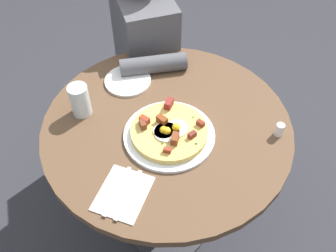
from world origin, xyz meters
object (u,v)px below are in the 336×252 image
bread_plate (128,81)px  salt_shaker (279,130)px  dining_table (167,155)px  knife (117,191)px  pizza_plate (169,135)px  water_glass (80,100)px  person_seated (146,73)px  fork (128,194)px  breakfast_pizza (169,131)px

bread_plate → salt_shaker: size_ratio=3.66×
dining_table → knife: 0.36m
pizza_plate → water_glass: size_ratio=2.57×
salt_shaker → pizza_plate: bearing=-106.9°
person_seated → fork: size_ratio=6.31×
breakfast_pizza → salt_shaker: 0.37m
pizza_plate → fork: bearing=-45.6°
dining_table → fork: size_ratio=4.83×
breakfast_pizza → knife: bearing=-53.1°
breakfast_pizza → fork: breakfast_pizza is taller
fork → water_glass: water_glass is taller
breakfast_pizza → pizza_plate: bearing=40.8°
bread_plate → water_glass: size_ratio=1.48×
bread_plate → fork: (0.49, -0.12, 0.00)m
person_seated → breakfast_pizza: person_seated is taller
pizza_plate → salt_shaker: bearing=73.1°
dining_table → water_glass: water_glass is taller
water_glass → dining_table: bearing=61.6°
pizza_plate → knife: bearing=-53.3°
breakfast_pizza → salt_shaker: bearing=73.1°
dining_table → breakfast_pizza: (0.05, -0.01, 0.20)m
person_seated → salt_shaker: size_ratio=23.40×
dining_table → breakfast_pizza: 0.21m
pizza_plate → water_glass: bearing=-127.7°
knife → pizza_plate: bearing=-15.0°
pizza_plate → knife: 0.27m
bread_plate → salt_shaker: (0.41, 0.42, 0.02)m
pizza_plate → water_glass: 0.33m
bread_plate → person_seated: bearing=154.3°
water_glass → salt_shaker: bearing=63.3°
breakfast_pizza → water_glass: 0.33m
knife → breakfast_pizza: bearing=-14.9°
knife → water_glass: water_glass is taller
fork → water_glass: bearing=49.1°
pizza_plate → water_glass: (-0.20, -0.26, 0.05)m
pizza_plate → breakfast_pizza: bearing=-139.2°
pizza_plate → fork: (0.18, -0.19, 0.00)m
breakfast_pizza → salt_shaker: size_ratio=5.32×
bread_plate → fork: bread_plate is taller
pizza_plate → salt_shaker: salt_shaker is taller
pizza_plate → fork: 0.26m
dining_table → fork: bearing=-39.5°
breakfast_pizza → dining_table: bearing=169.5°
dining_table → breakfast_pizza: breakfast_pizza is taller
person_seated → fork: bearing=-18.5°
fork → water_glass: size_ratio=1.50×
bread_plate → fork: bearing=-13.7°
knife → salt_shaker: size_ratio=3.71×
dining_table → person_seated: 0.57m
pizza_plate → bread_plate: (-0.31, -0.07, -0.00)m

